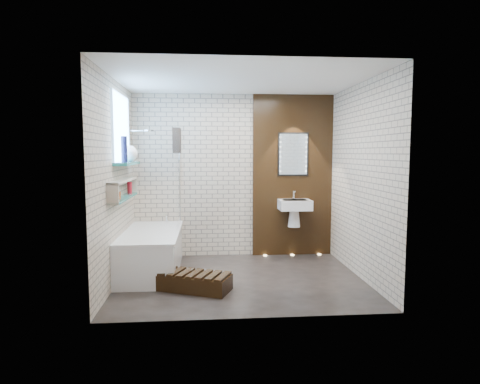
{
  "coord_description": "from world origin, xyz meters",
  "views": [
    {
      "loc": [
        -0.45,
        -5.3,
        1.67
      ],
      "look_at": [
        0.0,
        0.15,
        1.15
      ],
      "focal_mm": 30.69,
      "sensor_mm": 36.0,
      "label": 1
    }
  ],
  "objects": [
    {
      "name": "floor_uplights",
      "position": [
        0.95,
        1.2,
        0.01
      ],
      "size": [
        0.96,
        0.06,
        0.01
      ],
      "color": "#FFD899",
      "rests_on": "ground"
    },
    {
      "name": "room_shell",
      "position": [
        0.0,
        0.0,
        1.3
      ],
      "size": [
        3.24,
        3.2,
        2.6
      ],
      "color": "#BDAB96",
      "rests_on": "ground"
    },
    {
      "name": "clerestory_window",
      "position": [
        -1.57,
        0.35,
        1.9
      ],
      "size": [
        0.18,
        1.0,
        0.94
      ],
      "color": "#7FADE0",
      "rests_on": "room_shell"
    },
    {
      "name": "display_niche",
      "position": [
        -1.53,
        0.15,
        1.2
      ],
      "size": [
        0.14,
        1.3,
        0.26
      ],
      "color": "#227C78",
      "rests_on": "room_shell"
    },
    {
      "name": "walnut_panel",
      "position": [
        0.95,
        1.27,
        1.3
      ],
      "size": [
        1.3,
        0.06,
        2.6
      ],
      "primitive_type": "cube",
      "color": "black",
      "rests_on": "ground"
    },
    {
      "name": "walnut_step",
      "position": [
        -0.6,
        -0.39,
        0.1
      ],
      "size": [
        0.94,
        0.69,
        0.19
      ],
      "primitive_type": "cube",
      "rotation": [
        0.0,
        0.0,
        -0.4
      ],
      "color": "black",
      "rests_on": "ground"
    },
    {
      "name": "towel",
      "position": [
        -0.87,
        0.72,
        1.85
      ],
      "size": [
        0.11,
        0.27,
        0.36
      ],
      "primitive_type": "cube",
      "color": "black",
      "rests_on": "bath_screen"
    },
    {
      "name": "led_mirror",
      "position": [
        0.95,
        1.23,
        1.65
      ],
      "size": [
        0.5,
        0.02,
        0.7
      ],
      "color": "black",
      "rests_on": "walnut_panel"
    },
    {
      "name": "washbasin",
      "position": [
        0.95,
        1.07,
        0.79
      ],
      "size": [
        0.5,
        0.36,
        0.58
      ],
      "color": "white",
      "rests_on": "walnut_panel"
    },
    {
      "name": "shower_head",
      "position": [
        -1.3,
        0.95,
        2.0
      ],
      "size": [
        0.18,
        0.18,
        0.02
      ],
      "primitive_type": "cylinder",
      "color": "silver",
      "rests_on": "room_shell"
    },
    {
      "name": "sill_vases",
      "position": [
        -1.5,
        0.39,
        1.66
      ],
      "size": [
        0.23,
        0.48,
        0.34
      ],
      "color": "white",
      "rests_on": "clerestory_window"
    },
    {
      "name": "niche_bottles",
      "position": [
        -1.53,
        0.18,
        1.17
      ],
      "size": [
        0.07,
        0.94,
        0.17
      ],
      "color": "#A54A19",
      "rests_on": "display_niche"
    },
    {
      "name": "bath_screen",
      "position": [
        -0.87,
        0.89,
        1.28
      ],
      "size": [
        0.01,
        0.78,
        1.4
      ],
      "primitive_type": "cube",
      "color": "white",
      "rests_on": "bathtub"
    },
    {
      "name": "ground",
      "position": [
        0.0,
        0.0,
        0.0
      ],
      "size": [
        3.2,
        3.2,
        0.0
      ],
      "primitive_type": "plane",
      "color": "black",
      "rests_on": "ground"
    },
    {
      "name": "bathtub",
      "position": [
        -1.22,
        0.45,
        0.29
      ],
      "size": [
        0.79,
        1.74,
        0.7
      ],
      "color": "white",
      "rests_on": "ground"
    }
  ]
}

